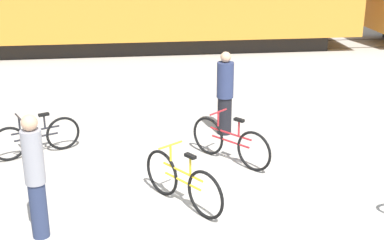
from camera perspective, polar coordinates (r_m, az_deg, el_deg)
ground_plane at (r=8.45m, az=3.61°, el=-9.44°), size 80.00×80.00×0.00m
rail_near at (r=18.82m, az=-2.61°, el=7.17°), size 54.31×0.07×0.01m
rail_far at (r=20.21m, az=-2.94°, el=8.05°), size 54.31×0.07×0.01m
bicycle_maroon at (r=9.90m, az=4.09°, el=-2.38°), size 1.21×1.45×0.93m
bicycle_black at (r=10.62m, az=-16.27°, el=-1.80°), size 1.58×0.75×0.84m
bicycle_yellow at (r=8.35m, az=-1.01°, el=-6.65°), size 1.07×1.50×0.96m
person_in_navy at (r=11.12m, az=3.54°, el=2.85°), size 0.35×0.35×1.77m
person_in_grey at (r=7.62m, az=-16.39°, el=-5.74°), size 0.28×0.28×1.83m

